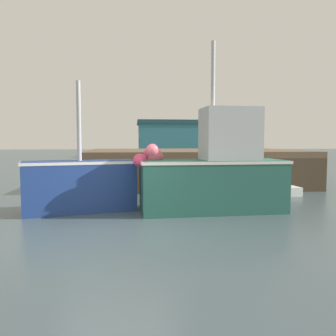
# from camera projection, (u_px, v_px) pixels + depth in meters

# --- Properties ---
(ground) EXTENTS (120.00, 160.00, 0.10)m
(ground) POSITION_uv_depth(u_px,v_px,m) (116.00, 235.00, 7.75)
(ground) COLOR #3D4C51
(pier) EXTENTS (9.71, 6.73, 1.59)m
(pier) POSITION_uv_depth(u_px,v_px,m) (194.00, 156.00, 16.25)
(pier) COLOR brown
(pier) RESTS_ON ground
(fishing_boat_near_left) EXTENTS (3.30, 1.77, 3.69)m
(fishing_boat_near_left) POSITION_uv_depth(u_px,v_px,m) (80.00, 185.00, 9.98)
(fishing_boat_near_left) COLOR navy
(fishing_boat_near_left) RESTS_ON ground
(fishing_boat_near_right) EXTENTS (4.33, 1.69, 4.77)m
(fishing_boat_near_right) POSITION_uv_depth(u_px,v_px,m) (215.00, 173.00, 10.02)
(fishing_boat_near_right) COLOR #23564C
(fishing_boat_near_right) RESTS_ON ground
(rowboat) EXTENTS (1.78, 0.88, 0.36)m
(rowboat) POSITION_uv_depth(u_px,v_px,m) (276.00, 191.00, 12.97)
(rowboat) COLOR white
(rowboat) RESTS_ON ground
(warehouse) EXTENTS (10.63, 5.79, 4.61)m
(warehouse) POSITION_uv_depth(u_px,v_px,m) (179.00, 139.00, 45.27)
(warehouse) COLOR #2D6B7A
(warehouse) RESTS_ON ground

